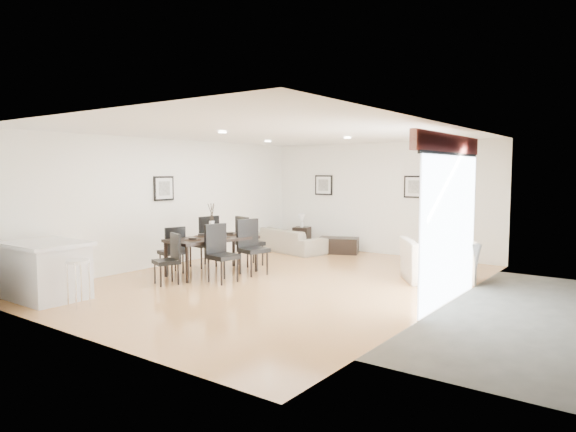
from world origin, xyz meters
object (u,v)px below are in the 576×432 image
Objects in this scene: dining_chair_efar at (251,244)px; dining_chair_foot at (247,238)px; dining_table at (212,241)px; dining_chair_wfar at (206,239)px; kitchen_island at (46,270)px; bar_stool at (78,267)px; dining_chair_head at (170,256)px; dining_chair_enear at (220,250)px; sofa at (290,240)px; dining_chair_wnear at (173,248)px; side_table at (302,237)px; coffee_table at (338,245)px; armchair at (438,261)px.

dining_chair_efar reaches higher than dining_chair_foot.
dining_chair_wfar is (-0.60, 0.42, -0.04)m from dining_table.
kitchen_island is 1.82× the size of bar_stool.
dining_chair_foot is at bearing 80.40° from kitchen_island.
dining_chair_enear is at bearing 70.32° from dining_chair_head.
dining_chair_foot reaches higher than sofa.
dining_chair_head is at bearing 109.77° from dining_chair_foot.
dining_chair_wnear is at bearing 87.18° from dining_chair_foot.
dining_chair_wfar is 1.03× the size of dining_chair_enear.
dining_chair_efar is at bearing 99.36° from dining_chair_wfar.
dining_table is at bearing 142.46° from dining_chair_efar.
dining_chair_foot is (0.38, -2.11, 0.30)m from sofa.
dining_chair_enear is (1.22, 0.03, 0.07)m from dining_chair_wnear.
dining_chair_wfar is 3.47m from bar_stool.
dining_chair_wnear is at bearing 142.09° from dining_chair_efar.
dining_chair_foot is at bearing 112.86° from dining_chair_head.
dining_chair_wfar reaches higher than sofa.
dining_chair_head is at bearing 146.10° from dining_chair_enear.
side_table is 6.93m from kitchen_island.
coffee_table is 0.74× the size of kitchen_island.
dining_chair_wnear is 1.31× the size of bar_stool.
dining_chair_foot is 1.11× the size of coffee_table.
dining_chair_wnear is (-0.62, -0.45, -0.13)m from dining_table.
dining_chair_efar is at bearing -114.34° from coffee_table.
dining_chair_efar is (1.22, 0.91, 0.08)m from dining_chair_wnear.
dining_chair_efar is at bearing 154.25° from dining_chair_foot.
dining_chair_efar is 1.65m from dining_chair_head.
side_table is at bearing 96.35° from bar_stool.
dining_chair_wfar reaches higher than kitchen_island.
dining_chair_head is 2.03m from kitchen_island.
dining_chair_foot is at bearing -78.80° from side_table.
dining_chair_wfar is 1.52× the size of bar_stool.
dining_chair_efar is 3.72m from side_table.
sofa is 6.15m from kitchen_island.
bar_stool is at bearing 111.06° from dining_chair_foot.
dining_table is 1.07m from dining_chair_foot.
dining_chair_wfar is at bearing 62.11° from dining_chair_enear.
dining_chair_wnear is 0.90m from dining_chair_head.
dining_chair_wfar is 1.20× the size of dining_chair_head.
kitchen_island is at bearing 10.85° from armchair.
dining_chair_enear is at bearing -0.41° from armchair.
dining_chair_enear is (1.02, -3.60, 0.30)m from sofa.
armchair is 1.15× the size of dining_chair_enear.
dining_chair_wnear is at bearing -8.18° from armchair.
dining_chair_efar is at bearing 90.86° from dining_chair_head.
sofa is at bearing 95.41° from bar_stool.
dining_chair_wfar is at bearing -134.39° from coffee_table.
armchair is 3.64m from coffee_table.
dining_chair_head reaches higher than dining_table.
dining_chair_head is 4.83m from coffee_table.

